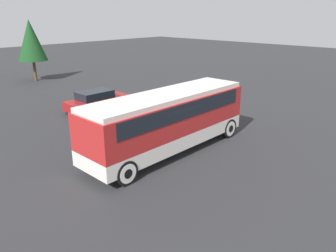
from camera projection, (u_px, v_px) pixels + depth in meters
The scene contains 5 objects.
ground_plane at pixel (168, 151), 16.68m from camera, with size 120.00×120.00×0.00m, color #2D2D30.
tour_bus at pixel (169, 117), 16.15m from camera, with size 9.38×2.52×3.04m.
parked_car_near at pixel (97, 101), 23.55m from camera, with size 4.65×1.79×1.43m.
parked_car_mid at pixel (148, 105), 22.51m from camera, with size 4.28×1.85×1.38m.
tree_left at pixel (31, 40), 32.75m from camera, with size 2.87×2.87×6.09m.
Camera 1 is at (-11.14, -10.54, 6.70)m, focal length 35.00 mm.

